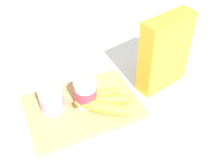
{
  "coord_description": "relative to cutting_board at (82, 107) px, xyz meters",
  "views": [
    {
      "loc": [
        -0.16,
        -0.6,
        0.65
      ],
      "look_at": [
        0.1,
        0.0,
        0.07
      ],
      "focal_mm": 43.79,
      "sensor_mm": 36.0,
      "label": 1
    }
  ],
  "objects": [
    {
      "name": "yogurt_cup_back",
      "position": [
        0.02,
        0.0,
        0.05
      ],
      "size": [
        0.07,
        0.07,
        0.09
      ],
      "color": "white",
      "rests_on": "cutting_board"
    },
    {
      "name": "banana_bunch",
      "position": [
        0.06,
        -0.03,
        0.03
      ],
      "size": [
        0.2,
        0.15,
        0.04
      ],
      "color": "yellow",
      "rests_on": "cutting_board"
    },
    {
      "name": "cutting_board",
      "position": [
        0.0,
        0.0,
        0.0
      ],
      "size": [
        0.35,
        0.25,
        0.02
      ],
      "primitive_type": "cube",
      "color": "tan",
      "rests_on": "ground_plane"
    },
    {
      "name": "cereal_box",
      "position": [
        0.3,
        0.01,
        0.12
      ],
      "size": [
        0.2,
        0.11,
        0.26
      ],
      "primitive_type": "cube",
      "rotation": [
        0.0,
        0.0,
        0.25
      ],
      "color": "yellow",
      "rests_on": "ground_plane"
    },
    {
      "name": "spoon",
      "position": [
        -0.23,
        -0.09,
        -0.01
      ],
      "size": [
        0.04,
        0.13,
        0.01
      ],
      "color": "silver",
      "rests_on": "ground_plane"
    },
    {
      "name": "yogurt_cup_front",
      "position": [
        -0.09,
        0.02,
        0.05
      ],
      "size": [
        0.07,
        0.07,
        0.08
      ],
      "color": "white",
      "rests_on": "cutting_board"
    },
    {
      "name": "ground_plane",
      "position": [
        0.0,
        0.0,
        -0.01
      ],
      "size": [
        2.4,
        2.4,
        0.0
      ],
      "primitive_type": "plane",
      "color": "silver"
    }
  ]
}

